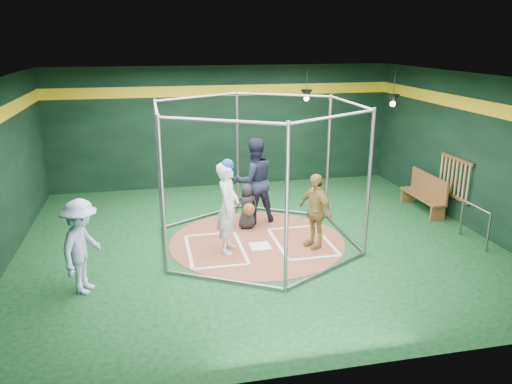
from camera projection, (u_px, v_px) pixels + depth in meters
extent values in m
cube|color=#0C3616|center=(257.00, 242.00, 10.87)|extent=(10.00, 9.00, 0.02)
cube|color=black|center=(257.00, 77.00, 9.82)|extent=(10.00, 9.00, 0.02)
cube|color=black|center=(224.00, 127.00, 14.54)|extent=(10.00, 0.10, 3.50)
cube|color=black|center=(335.00, 250.00, 6.15)|extent=(10.00, 0.10, 3.50)
cube|color=black|center=(471.00, 152.00, 11.36)|extent=(0.10, 9.00, 3.50)
cube|color=yellow|center=(223.00, 91.00, 14.20)|extent=(10.00, 0.01, 0.30)
cube|color=yellow|center=(476.00, 106.00, 11.04)|extent=(0.01, 9.00, 0.30)
cylinder|color=brown|center=(257.00, 241.00, 10.86)|extent=(3.80, 3.80, 0.01)
cube|color=white|center=(260.00, 246.00, 10.58)|extent=(0.43, 0.43, 0.01)
cube|color=white|center=(210.00, 234.00, 11.23)|extent=(1.10, 0.07, 0.01)
cube|color=white|center=(221.00, 267.00, 9.64)|extent=(1.10, 0.07, 0.01)
cube|color=white|center=(189.00, 251.00, 10.32)|extent=(0.07, 1.70, 0.01)
cube|color=white|center=(241.00, 247.00, 10.55)|extent=(0.07, 1.70, 0.01)
cube|color=white|center=(291.00, 228.00, 11.61)|extent=(1.10, 0.07, 0.01)
cube|color=white|center=(315.00, 258.00, 10.03)|extent=(1.10, 0.07, 0.01)
cube|color=white|center=(278.00, 244.00, 10.71)|extent=(0.07, 1.70, 0.01)
cube|color=white|center=(326.00, 239.00, 10.93)|extent=(0.07, 1.70, 0.01)
cylinder|color=gray|center=(328.00, 158.00, 11.90)|extent=(0.07, 0.07, 3.00)
cylinder|color=gray|center=(238.00, 151.00, 12.56)|extent=(0.07, 0.07, 3.00)
cylinder|color=gray|center=(159.00, 167.00, 11.09)|extent=(0.07, 0.07, 3.00)
cylinder|color=gray|center=(162.00, 198.00, 8.94)|extent=(0.07, 0.07, 3.00)
cylinder|color=gray|center=(287.00, 211.00, 8.27)|extent=(0.07, 0.07, 3.00)
cylinder|color=gray|center=(369.00, 185.00, 9.75)|extent=(0.07, 0.07, 3.00)
cylinder|color=gray|center=(283.00, 95.00, 11.80)|extent=(2.02, 1.20, 0.06)
cylinder|color=gray|center=(281.00, 210.00, 12.66)|extent=(2.02, 1.20, 0.06)
cylinder|color=gray|center=(198.00, 97.00, 11.39)|extent=(2.02, 1.20, 0.06)
cylinder|color=gray|center=(202.00, 216.00, 12.26)|extent=(2.02, 1.20, 0.06)
cylinder|color=gray|center=(156.00, 108.00, 9.58)|extent=(0.06, 2.30, 0.06)
cylinder|color=gray|center=(164.00, 247.00, 10.45)|extent=(0.06, 2.30, 0.06)
cylinder|color=gray|center=(220.00, 121.00, 8.18)|extent=(2.02, 1.20, 0.06)
cylinder|color=gray|center=(224.00, 280.00, 9.04)|extent=(2.02, 1.20, 0.06)
cylinder|color=gray|center=(335.00, 117.00, 8.58)|extent=(2.02, 1.20, 0.06)
cylinder|color=gray|center=(328.00, 270.00, 9.44)|extent=(2.02, 1.20, 0.06)
cylinder|color=gray|center=(350.00, 103.00, 10.39)|extent=(0.06, 2.30, 0.06)
cylinder|color=gray|center=(343.00, 232.00, 11.25)|extent=(0.06, 2.30, 0.06)
cube|color=brown|center=(457.00, 159.00, 11.79)|extent=(0.05, 1.25, 0.08)
cube|color=brown|center=(453.00, 195.00, 12.06)|extent=(0.05, 1.25, 0.08)
cylinder|color=tan|center=(468.00, 184.00, 11.41)|extent=(0.06, 0.06, 0.85)
cylinder|color=tan|center=(464.00, 182.00, 11.56)|extent=(0.06, 0.06, 0.85)
cylinder|color=tan|center=(460.00, 180.00, 11.70)|extent=(0.06, 0.06, 0.85)
cylinder|color=tan|center=(456.00, 178.00, 11.85)|extent=(0.06, 0.06, 0.85)
cylinder|color=tan|center=(452.00, 176.00, 12.00)|extent=(0.06, 0.06, 0.85)
cylinder|color=tan|center=(448.00, 175.00, 12.14)|extent=(0.06, 0.06, 0.85)
cylinder|color=tan|center=(445.00, 173.00, 12.29)|extent=(0.06, 0.06, 0.85)
cylinder|color=tan|center=(441.00, 172.00, 12.44)|extent=(0.06, 0.06, 0.85)
cone|color=black|center=(307.00, 94.00, 13.85)|extent=(0.34, 0.34, 0.22)
sphere|color=#FFD899|center=(306.00, 98.00, 13.89)|extent=(0.14, 0.14, 0.14)
cylinder|color=black|center=(307.00, 81.00, 13.75)|extent=(0.02, 0.02, 0.70)
cone|color=black|center=(393.00, 99.00, 12.72)|extent=(0.34, 0.34, 0.22)
sphere|color=#FFD899|center=(393.00, 104.00, 12.76)|extent=(0.14, 0.14, 0.14)
cylinder|color=black|center=(394.00, 85.00, 12.62)|extent=(0.02, 0.02, 0.70)
imported|color=silver|center=(228.00, 208.00, 10.09)|extent=(0.66, 0.80, 1.89)
sphere|color=navy|center=(227.00, 165.00, 9.83)|extent=(0.26, 0.26, 0.26)
imported|color=tan|center=(315.00, 211.00, 10.36)|extent=(0.71, 1.01, 1.59)
imported|color=black|center=(247.00, 206.00, 11.47)|extent=(0.52, 0.34, 1.06)
sphere|color=brown|center=(249.00, 209.00, 11.23)|extent=(0.28, 0.28, 0.28)
imported|color=black|center=(254.00, 181.00, 11.73)|extent=(1.09, 0.91, 2.03)
imported|color=#A8BCDE|center=(82.00, 247.00, 8.51)|extent=(0.96, 1.24, 1.68)
cube|color=brown|center=(422.00, 196.00, 12.68)|extent=(0.38, 1.64, 0.05)
cube|color=brown|center=(429.00, 185.00, 12.62)|extent=(0.05, 1.64, 0.55)
cube|color=brown|center=(437.00, 213.00, 12.06)|extent=(0.36, 0.07, 0.36)
cube|color=brown|center=(407.00, 195.00, 13.42)|extent=(0.36, 0.07, 0.36)
cylinder|color=slate|center=(488.00, 232.00, 10.25)|extent=(0.05, 0.05, 0.83)
cylinder|color=slate|center=(462.00, 217.00, 11.12)|extent=(0.05, 0.05, 0.83)
cylinder|color=slate|center=(477.00, 207.00, 10.57)|extent=(0.05, 0.93, 0.05)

